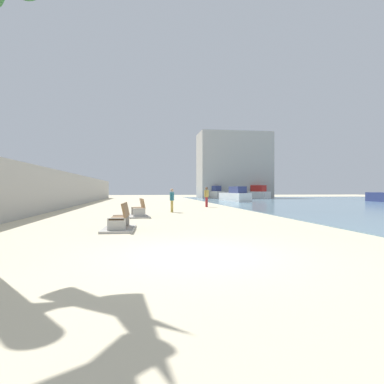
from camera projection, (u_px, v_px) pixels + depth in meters
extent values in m
plane|color=beige|center=(159.00, 208.00, 24.99)|extent=(120.00, 120.00, 0.00)
cube|color=#ADAAA3|center=(57.00, 190.00, 23.86)|extent=(0.80, 64.00, 2.83)
cube|color=#ADAAA3|center=(117.00, 225.00, 10.85)|extent=(0.61, 0.23, 0.50)
cube|color=#ADAAA3|center=(121.00, 221.00, 12.24)|extent=(0.61, 0.23, 0.50)
cube|color=olive|center=(119.00, 217.00, 11.54)|extent=(0.57, 1.62, 0.06)
cube|color=olive|center=(126.00, 210.00, 11.56)|extent=(0.23, 1.61, 0.50)
cube|color=#ADAAA3|center=(119.00, 229.00, 11.54)|extent=(1.19, 2.15, 0.08)
cube|color=#ADAAA3|center=(139.00, 213.00, 16.36)|extent=(0.62, 0.26, 0.50)
cube|color=#ADAAA3|center=(137.00, 211.00, 17.71)|extent=(0.62, 0.26, 0.50)
cube|color=olive|center=(138.00, 208.00, 17.03)|extent=(0.67, 1.64, 0.06)
cube|color=olive|center=(142.00, 203.00, 17.09)|extent=(0.33, 1.61, 0.50)
cube|color=#ADAAA3|center=(138.00, 216.00, 17.04)|extent=(1.32, 2.21, 0.08)
cylinder|color=#B22D33|center=(206.00, 202.00, 26.55)|extent=(0.12, 0.12, 0.82)
cylinder|color=#B22D33|center=(207.00, 202.00, 26.64)|extent=(0.12, 0.12, 0.82)
cube|color=gold|center=(207.00, 194.00, 26.59)|extent=(0.36, 0.34, 0.58)
sphere|color=brown|center=(207.00, 188.00, 26.59)|extent=(0.22, 0.22, 0.22)
cylinder|color=gold|center=(205.00, 193.00, 26.43)|extent=(0.09, 0.09, 0.53)
cylinder|color=gold|center=(208.00, 193.00, 26.75)|extent=(0.09, 0.09, 0.53)
cylinder|color=gold|center=(172.00, 206.00, 20.55)|extent=(0.12, 0.12, 0.75)
cylinder|color=gold|center=(172.00, 206.00, 20.42)|extent=(0.12, 0.12, 0.75)
cube|color=teal|center=(172.00, 196.00, 20.48)|extent=(0.30, 0.37, 0.53)
sphere|color=tan|center=(172.00, 190.00, 20.47)|extent=(0.20, 0.20, 0.20)
cylinder|color=teal|center=(173.00, 196.00, 20.69)|extent=(0.09, 0.09, 0.48)
cylinder|color=teal|center=(171.00, 196.00, 20.27)|extent=(0.09, 0.09, 0.48)
cube|color=white|center=(255.00, 195.00, 52.21)|extent=(4.27, 5.22, 1.09)
cube|color=red|center=(258.00, 188.00, 51.64)|extent=(2.27, 2.55, 1.01)
cube|color=beige|center=(212.00, 195.00, 51.92)|extent=(2.95, 5.29, 1.15)
cube|color=navy|center=(215.00, 188.00, 51.23)|extent=(1.66, 2.44, 0.85)
cube|color=white|center=(234.00, 197.00, 38.82)|extent=(2.25, 6.76, 1.00)
cube|color=navy|center=(237.00, 190.00, 37.85)|extent=(1.39, 3.02, 0.78)
cube|color=#ADAAA3|center=(234.00, 166.00, 54.75)|extent=(12.00, 6.00, 11.00)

